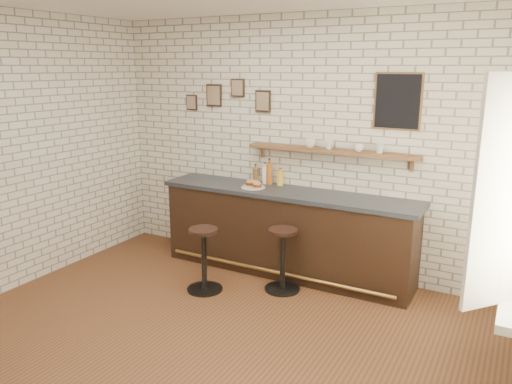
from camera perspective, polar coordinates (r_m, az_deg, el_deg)
ground at (r=4.76m, az=-5.37°, el=-16.25°), size 5.00×5.00×0.00m
bar_counter at (r=5.92m, az=3.46°, el=-4.57°), size 3.10×0.65×1.01m
sandwich_plate at (r=5.90m, az=-0.32°, el=0.54°), size 0.28×0.28×0.01m
ciabatta_sandwich at (r=5.89m, az=-0.23°, el=0.95°), size 0.26×0.19×0.08m
potato_chips at (r=5.91m, az=-0.41°, el=0.63°), size 0.26×0.19×0.00m
bitters_bottle_brown at (r=6.16m, az=-0.03°, el=1.97°), size 0.07×0.07×0.23m
bitters_bottle_white at (r=6.10m, az=1.05°, el=1.95°), size 0.07×0.07×0.26m
bitters_bottle_amber at (r=6.06m, az=1.53°, el=2.11°), size 0.08×0.08×0.32m
condiment_bottle_yellow at (r=6.01m, az=2.78°, el=1.60°), size 0.07×0.07×0.22m
bar_stool_left at (r=5.52m, az=-5.97°, el=-7.45°), size 0.40×0.40×0.71m
bar_stool_right at (r=5.50m, az=3.06°, el=-7.51°), size 0.39×0.39×0.71m
wall_shelf at (r=5.70m, az=8.46°, el=4.64°), size 2.00×0.18×0.18m
shelf_cup_a at (r=5.78m, az=6.22°, el=5.56°), size 0.13×0.13×0.10m
shelf_cup_b at (r=5.70m, az=8.33°, el=5.35°), size 0.14×0.14×0.10m
shelf_cup_c at (r=5.59m, az=11.64°, el=4.99°), size 0.13×0.13×0.09m
shelf_cup_d at (r=5.52m, az=13.95°, el=4.85°), size 0.12×0.12×0.10m
back_wall_decor at (r=5.77m, az=7.30°, el=10.48°), size 2.96×0.02×0.56m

